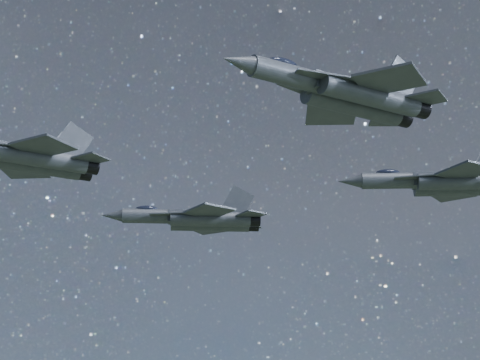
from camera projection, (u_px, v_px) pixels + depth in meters
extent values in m
cube|color=#343941|center=(31.00, 156.00, 66.87)|extent=(8.01, 3.85, 1.26)
cylinder|color=#343941|center=(38.00, 158.00, 66.09)|extent=(8.21, 3.96, 1.51)
cylinder|color=#343941|center=(32.00, 165.00, 67.72)|extent=(8.21, 3.96, 1.51)
cylinder|color=black|center=(90.00, 166.00, 68.07)|extent=(1.63, 1.72, 1.40)
cylinder|color=black|center=(83.00, 172.00, 69.70)|extent=(1.63, 1.72, 1.40)
cube|color=#343941|center=(43.00, 146.00, 64.11)|extent=(5.56, 5.50, 0.19)
cube|color=#343941|center=(24.00, 170.00, 69.65)|extent=(4.58, 4.93, 0.19)
cube|color=#343941|center=(91.00, 159.00, 66.90)|extent=(3.29, 3.28, 0.15)
cube|color=#343941|center=(75.00, 174.00, 70.65)|extent=(2.68, 2.83, 0.15)
cube|color=#343941|center=(74.00, 142.00, 67.71)|extent=(3.32, 0.93, 3.45)
cube|color=#343941|center=(66.00, 150.00, 69.75)|extent=(3.17, 1.45, 3.45)
cylinder|color=#343941|center=(158.00, 216.00, 91.96)|extent=(8.12, 2.53, 1.68)
cone|color=#343941|center=(112.00, 215.00, 91.65)|extent=(2.74, 1.78, 1.51)
ellipsoid|color=black|center=(147.00, 209.00, 92.13)|extent=(2.68, 1.40, 0.83)
cube|color=#343941|center=(207.00, 218.00, 92.28)|extent=(8.98, 2.55, 1.40)
cylinder|color=#343941|center=(211.00, 219.00, 91.13)|extent=(9.20, 2.64, 1.68)
cylinder|color=#343941|center=(210.00, 224.00, 93.17)|extent=(9.20, 2.64, 1.68)
cylinder|color=black|center=(254.00, 220.00, 91.42)|extent=(1.56, 1.70, 1.55)
cylinder|color=black|center=(253.00, 225.00, 93.47)|extent=(1.56, 1.70, 1.55)
cube|color=#343941|center=(174.00, 214.00, 90.65)|extent=(5.72, 2.79, 0.13)
cube|color=#343941|center=(175.00, 221.00, 93.41)|extent=(5.70, 1.66, 0.13)
cube|color=#343941|center=(209.00, 211.00, 88.72)|extent=(5.72, 5.97, 0.22)
cube|color=#343941|center=(208.00, 228.00, 95.68)|extent=(6.09, 6.19, 0.22)
cube|color=#343941|center=(251.00, 215.00, 90.14)|extent=(3.36, 3.47, 0.16)
cube|color=#343941|center=(248.00, 226.00, 94.84)|extent=(3.60, 3.64, 0.16)
cube|color=#343941|center=(238.00, 202.00, 91.70)|extent=(3.72, 0.87, 3.84)
cube|color=#343941|center=(237.00, 208.00, 94.26)|extent=(3.77, 0.58, 3.84)
cylinder|color=#343941|center=(297.00, 78.00, 48.38)|extent=(6.48, 3.49, 1.35)
cone|color=#343941|center=(238.00, 62.00, 46.40)|extent=(2.37, 1.86, 1.21)
ellipsoid|color=black|center=(283.00, 64.00, 48.09)|extent=(2.25, 1.57, 0.67)
cube|color=#343941|center=(357.00, 94.00, 50.50)|extent=(7.11, 3.68, 1.13)
cylinder|color=#343941|center=(370.00, 96.00, 49.83)|extent=(7.29, 3.79, 1.35)
cylinder|color=#343941|center=(353.00, 105.00, 51.26)|extent=(7.29, 3.79, 1.35)
cylinder|color=black|center=(419.00, 108.00, 51.72)|extent=(1.49, 1.56, 1.25)
cylinder|color=black|center=(401.00, 117.00, 53.15)|extent=(1.49, 1.56, 1.25)
cube|color=#343941|center=(330.00, 77.00, 48.12)|extent=(4.60, 1.67, 0.10)
cube|color=#343941|center=(308.00, 91.00, 50.05)|extent=(4.34, 3.15, 0.10)
cube|color=#343941|center=(390.00, 80.00, 48.10)|extent=(4.96, 4.88, 0.17)
cube|color=#343941|center=(331.00, 113.00, 52.94)|extent=(3.98, 4.31, 0.17)
cube|color=#343941|center=(426.00, 99.00, 50.69)|extent=(2.94, 2.91, 0.13)
cube|color=#343941|center=(386.00, 119.00, 53.96)|extent=(2.33, 2.47, 0.13)
cube|color=#343941|center=(402.00, 79.00, 51.36)|extent=(2.94, 0.94, 3.08)
cube|color=#343941|center=(380.00, 91.00, 53.14)|extent=(2.79, 1.40, 3.08)
cylinder|color=#343941|center=(401.00, 181.00, 79.50)|extent=(7.90, 3.26, 1.63)
cone|color=#343941|center=(350.00, 181.00, 79.73)|extent=(2.76, 1.97, 1.46)
ellipsoid|color=black|center=(388.00, 173.00, 79.81)|extent=(2.66, 1.61, 0.80)
cube|color=#343941|center=(456.00, 180.00, 79.24)|extent=(8.70, 3.37, 1.36)
cylinder|color=#343941|center=(463.00, 181.00, 78.09)|extent=(8.92, 3.48, 1.63)
cylinder|color=#343941|center=(459.00, 188.00, 80.07)|extent=(8.92, 3.48, 1.63)
cube|color=#343941|center=(422.00, 177.00, 78.04)|extent=(5.44, 3.21, 0.13)
cube|color=#343941|center=(418.00, 186.00, 80.72)|extent=(5.46, 1.28, 0.13)
cube|color=#343941|center=(467.00, 171.00, 75.78)|extent=(5.24, 5.56, 0.21)
cube|color=#343941|center=(451.00, 193.00, 82.52)|extent=(5.98, 5.99, 0.21)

